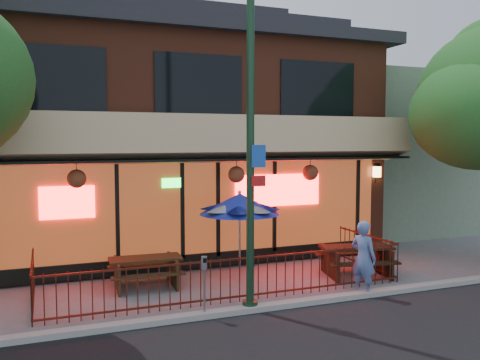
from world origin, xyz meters
The scene contains 11 objects.
ground centered at (0.00, 0.00, 0.00)m, with size 80.00×80.00×0.00m, color gray.
curb centered at (0.00, -0.50, 0.06)m, with size 80.00×0.25×0.12m, color #999993.
restaurant_building centered at (0.00, 7.11, 4.13)m, with size 12.96×9.49×8.05m.
neighbor_building centered at (9.00, 7.70, 3.00)m, with size 6.00×7.00×6.00m, color gray.
patio_fence centered at (0.00, 0.50, 0.63)m, with size 8.44×2.62×1.00m.
street_light centered at (0.00, -0.40, 3.15)m, with size 0.43×0.32×7.00m.
picnic_table_left centered at (-1.71, 2.03, 0.48)m, with size 1.76×1.38×0.73m.
picnic_table_right centered at (3.60, 1.10, 0.51)m, with size 2.07×1.75×0.78m.
patio_umbrella centered at (0.60, 1.75, 1.95)m, with size 1.99×2.00×2.28m.
pedestrian centered at (2.80, -0.35, 0.85)m, with size 0.62×0.41×1.70m, color #536EA7.
parking_meter_near centered at (-1.01, -0.48, 0.84)m, with size 0.13×0.13×1.24m.
Camera 1 is at (-3.92, -9.91, 3.52)m, focal length 38.00 mm.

